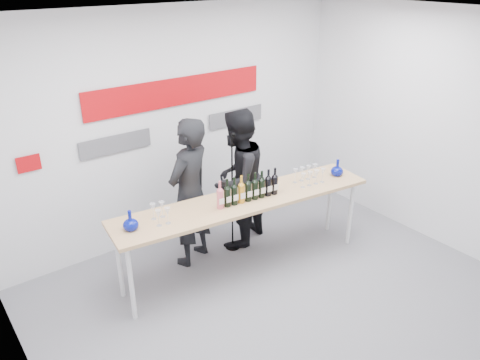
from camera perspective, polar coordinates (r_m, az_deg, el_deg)
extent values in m
plane|color=slate|center=(5.45, 4.56, -13.95)|extent=(5.00, 5.00, 0.00)
cube|color=silver|center=(6.18, -7.39, 6.66)|extent=(5.00, 0.04, 3.00)
cube|color=#B4070D|center=(6.03, -7.48, 10.65)|extent=(2.50, 0.02, 0.35)
cube|color=#59595E|center=(5.80, -14.90, 4.27)|extent=(0.90, 0.02, 0.22)
cube|color=#59595E|center=(6.64, -0.47, 7.71)|extent=(0.90, 0.02, 0.22)
cube|color=#B4070D|center=(5.54, -24.36, 1.83)|extent=(0.25, 0.02, 0.18)
cube|color=tan|center=(5.40, 0.64, -2.52)|extent=(3.21, 1.03, 0.04)
cylinder|color=silver|center=(5.01, -13.13, -12.13)|extent=(0.05, 0.05, 0.90)
cylinder|color=silver|center=(6.28, 13.31, -3.97)|extent=(0.05, 0.05, 0.90)
cylinder|color=silver|center=(5.34, -14.53, -9.68)|extent=(0.05, 0.05, 0.90)
cylinder|color=silver|center=(6.55, 10.86, -2.46)|extent=(0.05, 0.05, 0.90)
imported|color=black|center=(5.60, -6.15, -1.58)|extent=(0.80, 0.67, 1.86)
imported|color=black|center=(5.96, -0.35, 0.11)|extent=(1.08, 0.98, 1.83)
cylinder|color=black|center=(6.25, -0.90, -8.09)|extent=(0.19, 0.19, 0.02)
cylinder|color=black|center=(5.87, -0.95, -1.78)|extent=(0.02, 0.02, 1.56)
sphere|color=black|center=(5.53, -0.82, 5.53)|extent=(0.05, 0.05, 0.05)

